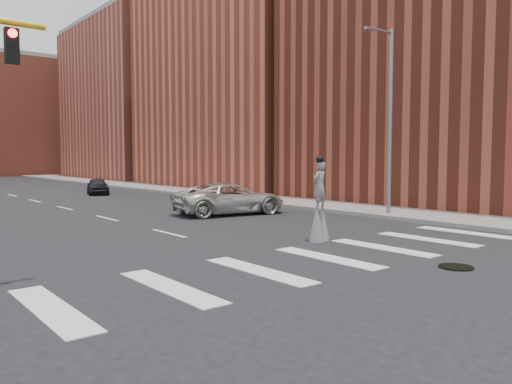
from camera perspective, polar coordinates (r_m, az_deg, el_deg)
name	(u,v)px	position (r m, az deg, el deg)	size (l,w,h in m)	color
ground_plane	(322,271)	(13.09, 7.53, -8.90)	(160.00, 160.00, 0.00)	black
sidewalk_right	(203,192)	(40.28, -6.13, 0.00)	(5.00, 90.00, 0.18)	slate
manhole	(456,267)	(14.31, 21.89, -7.96)	(0.90, 0.90, 0.04)	black
building_near	(470,31)	(36.39, 23.26, 16.56)	(16.00, 20.00, 22.00)	maroon
building_mid	(255,64)	(50.62, -0.07, 14.39)	(16.00, 22.00, 24.00)	#B74D39
building_far	(145,105)	(70.48, -12.59, 9.72)	(16.00, 22.00, 20.00)	#B75443
streetlight	(389,116)	(25.07, 14.95, 8.43)	(2.05, 0.20, 9.00)	slate
stilt_performer	(319,208)	(17.37, 7.25, -1.81)	(0.84, 0.57, 2.96)	black
suv_crossing	(230,199)	(25.41, -3.01, -0.75)	(2.64, 5.74, 1.59)	beige
car_near	(98,186)	(40.63, -17.64, 0.64)	(1.50, 3.74, 1.27)	black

